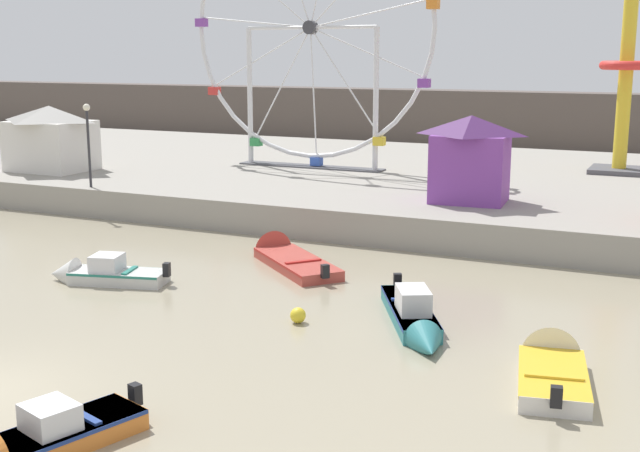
{
  "coord_description": "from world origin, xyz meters",
  "views": [
    {
      "loc": [
        13.98,
        -12.25,
        7.34
      ],
      "look_at": [
        2.82,
        11.63,
        1.78
      ],
      "focal_mm": 46.27,
      "sensor_mm": 36.0,
      "label": 1
    }
  ],
  "objects_px": {
    "motorboat_white_red_stripe": "(552,365)",
    "motorboat_orange_hull": "(40,441)",
    "motorboat_teal_painted": "(415,318)",
    "carnival_booth_purple_stall": "(470,157)",
    "ferris_wheel_white_frame": "(311,32)",
    "mooring_buoy_orange": "(298,315)",
    "promenade_lamp_far": "(88,133)",
    "motorboat_pale_grey": "(100,274)",
    "carnival_booth_white_ticket": "(51,137)",
    "motorboat_faded_red": "(283,255)",
    "drop_tower_yellow_tower": "(628,46)"
  },
  "relations": [
    {
      "from": "motorboat_pale_grey",
      "to": "mooring_buoy_orange",
      "type": "xyz_separation_m",
      "value": [
        7.7,
        -0.97,
        -0.07
      ]
    },
    {
      "from": "motorboat_orange_hull",
      "to": "promenade_lamp_far",
      "type": "height_order",
      "value": "promenade_lamp_far"
    },
    {
      "from": "motorboat_white_red_stripe",
      "to": "carnival_booth_purple_stall",
      "type": "distance_m",
      "value": 15.71
    },
    {
      "from": "motorboat_white_red_stripe",
      "to": "motorboat_teal_painted",
      "type": "height_order",
      "value": "motorboat_teal_painted"
    },
    {
      "from": "motorboat_pale_grey",
      "to": "motorboat_white_red_stripe",
      "type": "bearing_deg",
      "value": 157.89
    },
    {
      "from": "motorboat_pale_grey",
      "to": "motorboat_faded_red",
      "type": "xyz_separation_m",
      "value": [
        4.07,
        5.08,
        -0.1
      ]
    },
    {
      "from": "motorboat_orange_hull",
      "to": "ferris_wheel_white_frame",
      "type": "height_order",
      "value": "ferris_wheel_white_frame"
    },
    {
      "from": "motorboat_teal_painted",
      "to": "promenade_lamp_far",
      "type": "height_order",
      "value": "promenade_lamp_far"
    },
    {
      "from": "motorboat_white_red_stripe",
      "to": "mooring_buoy_orange",
      "type": "height_order",
      "value": "motorboat_white_red_stripe"
    },
    {
      "from": "motorboat_pale_grey",
      "to": "motorboat_orange_hull",
      "type": "distance_m",
      "value": 11.96
    },
    {
      "from": "motorboat_teal_painted",
      "to": "carnival_booth_white_ticket",
      "type": "height_order",
      "value": "carnival_booth_white_ticket"
    },
    {
      "from": "motorboat_faded_red",
      "to": "carnival_booth_white_ticket",
      "type": "xyz_separation_m",
      "value": [
        -17.39,
        7.32,
        2.85
      ]
    },
    {
      "from": "motorboat_faded_red",
      "to": "drop_tower_yellow_tower",
      "type": "height_order",
      "value": "drop_tower_yellow_tower"
    },
    {
      "from": "motorboat_pale_grey",
      "to": "carnival_booth_purple_stall",
      "type": "relative_size",
      "value": 1.17
    },
    {
      "from": "motorboat_white_red_stripe",
      "to": "promenade_lamp_far",
      "type": "height_order",
      "value": "promenade_lamp_far"
    },
    {
      "from": "motorboat_orange_hull",
      "to": "drop_tower_yellow_tower",
      "type": "height_order",
      "value": "drop_tower_yellow_tower"
    },
    {
      "from": "motorboat_pale_grey",
      "to": "motorboat_orange_hull",
      "type": "height_order",
      "value": "same"
    },
    {
      "from": "drop_tower_yellow_tower",
      "to": "mooring_buoy_orange",
      "type": "distance_m",
      "value": 26.75
    },
    {
      "from": "motorboat_pale_grey",
      "to": "carnival_booth_white_ticket",
      "type": "height_order",
      "value": "carnival_booth_white_ticket"
    },
    {
      "from": "motorboat_orange_hull",
      "to": "motorboat_white_red_stripe",
      "type": "bearing_deg",
      "value": 153.36
    },
    {
      "from": "motorboat_teal_painted",
      "to": "drop_tower_yellow_tower",
      "type": "height_order",
      "value": "drop_tower_yellow_tower"
    },
    {
      "from": "motorboat_faded_red",
      "to": "carnival_booth_purple_stall",
      "type": "bearing_deg",
      "value": -82.8
    },
    {
      "from": "motorboat_white_red_stripe",
      "to": "mooring_buoy_orange",
      "type": "xyz_separation_m",
      "value": [
        -7.01,
        0.84,
        0.0
      ]
    },
    {
      "from": "motorboat_teal_painted",
      "to": "mooring_buoy_orange",
      "type": "relative_size",
      "value": 11.8
    },
    {
      "from": "motorboat_orange_hull",
      "to": "ferris_wheel_white_frame",
      "type": "distance_m",
      "value": 31.29
    },
    {
      "from": "ferris_wheel_white_frame",
      "to": "carnival_booth_white_ticket",
      "type": "height_order",
      "value": "ferris_wheel_white_frame"
    },
    {
      "from": "motorboat_pale_grey",
      "to": "drop_tower_yellow_tower",
      "type": "xyz_separation_m",
      "value": [
        13.62,
        24.03,
        7.39
      ]
    },
    {
      "from": "ferris_wheel_white_frame",
      "to": "promenade_lamp_far",
      "type": "xyz_separation_m",
      "value": [
        -6.23,
        -10.3,
        -4.62
      ]
    },
    {
      "from": "carnival_booth_white_ticket",
      "to": "promenade_lamp_far",
      "type": "xyz_separation_m",
      "value": [
        5.5,
        -3.5,
        0.74
      ]
    },
    {
      "from": "motorboat_pale_grey",
      "to": "mooring_buoy_orange",
      "type": "height_order",
      "value": "motorboat_pale_grey"
    },
    {
      "from": "motorboat_faded_red",
      "to": "motorboat_teal_painted",
      "type": "height_order",
      "value": "motorboat_teal_painted"
    },
    {
      "from": "promenade_lamp_far",
      "to": "motorboat_white_red_stripe",
      "type": "bearing_deg",
      "value": -25.39
    },
    {
      "from": "ferris_wheel_white_frame",
      "to": "carnival_booth_white_ticket",
      "type": "bearing_deg",
      "value": -149.93
    },
    {
      "from": "motorboat_pale_grey",
      "to": "motorboat_teal_painted",
      "type": "height_order",
      "value": "motorboat_teal_painted"
    },
    {
      "from": "motorboat_faded_red",
      "to": "carnival_booth_white_ticket",
      "type": "relative_size",
      "value": 1.2
    },
    {
      "from": "motorboat_white_red_stripe",
      "to": "motorboat_faded_red",
      "type": "relative_size",
      "value": 0.81
    },
    {
      "from": "carnival_booth_purple_stall",
      "to": "ferris_wheel_white_frame",
      "type": "bearing_deg",
      "value": 142.91
    },
    {
      "from": "motorboat_white_red_stripe",
      "to": "motorboat_faded_red",
      "type": "height_order",
      "value": "motorboat_faded_red"
    },
    {
      "from": "mooring_buoy_orange",
      "to": "carnival_booth_white_ticket",
      "type": "bearing_deg",
      "value": 147.55
    },
    {
      "from": "promenade_lamp_far",
      "to": "motorboat_pale_grey",
      "type": "bearing_deg",
      "value": -48.67
    },
    {
      "from": "mooring_buoy_orange",
      "to": "carnival_booth_purple_stall",
      "type": "bearing_deg",
      "value": 85.05
    },
    {
      "from": "motorboat_pale_grey",
      "to": "ferris_wheel_white_frame",
      "type": "relative_size",
      "value": 0.29
    },
    {
      "from": "motorboat_white_red_stripe",
      "to": "motorboat_orange_hull",
      "type": "bearing_deg",
      "value": 124.08
    },
    {
      "from": "ferris_wheel_white_frame",
      "to": "carnival_booth_white_ticket",
      "type": "relative_size",
      "value": 3.25
    },
    {
      "from": "ferris_wheel_white_frame",
      "to": "drop_tower_yellow_tower",
      "type": "xyz_separation_m",
      "value": [
        15.2,
        4.84,
        -0.73
      ]
    },
    {
      "from": "ferris_wheel_white_frame",
      "to": "mooring_buoy_orange",
      "type": "height_order",
      "value": "ferris_wheel_white_frame"
    },
    {
      "from": "motorboat_orange_hull",
      "to": "carnival_booth_purple_stall",
      "type": "relative_size",
      "value": 1.08
    },
    {
      "from": "motorboat_white_red_stripe",
      "to": "motorboat_teal_painted",
      "type": "xyz_separation_m",
      "value": [
        -3.91,
        1.69,
        0.09
      ]
    },
    {
      "from": "ferris_wheel_white_frame",
      "to": "carnival_booth_purple_stall",
      "type": "relative_size",
      "value": 3.98
    },
    {
      "from": "motorboat_teal_painted",
      "to": "carnival_booth_purple_stall",
      "type": "relative_size",
      "value": 1.46
    }
  ]
}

